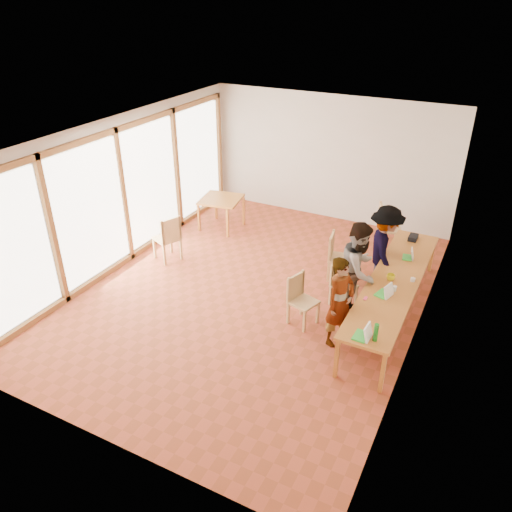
{
  "coord_description": "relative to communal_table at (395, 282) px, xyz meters",
  "views": [
    {
      "loc": [
        3.7,
        -7.13,
        5.16
      ],
      "look_at": [
        0.31,
        -0.5,
        1.1
      ],
      "focal_mm": 35.0,
      "sensor_mm": 36.0,
      "label": 1
    }
  ],
  "objects": [
    {
      "name": "pink_phone",
      "position": [
        -0.28,
        -0.81,
        0.05
      ],
      "size": [
        0.05,
        0.1,
        0.01
      ],
      "primitive_type": "cube",
      "color": "#F13A6C",
      "rests_on": "communal_table"
    },
    {
      "name": "clear_glass",
      "position": [
        0.08,
        -0.37,
        0.09
      ],
      "size": [
        0.07,
        0.07,
        0.09
      ],
      "primitive_type": "cylinder",
      "color": "silver",
      "rests_on": "communal_table"
    },
    {
      "name": "wall_right",
      "position": [
        0.5,
        -0.41,
        0.8
      ],
      "size": [
        0.1,
        8.0,
        3.0
      ],
      "primitive_type": "cube",
      "color": "beige",
      "rests_on": "ground"
    },
    {
      "name": "black_pouch",
      "position": [
        -0.04,
        1.67,
        0.09
      ],
      "size": [
        0.16,
        0.26,
        0.09
      ],
      "primitive_type": "cube",
      "color": "black",
      "rests_on": "communal_table"
    },
    {
      "name": "communal_table",
      "position": [
        0.0,
        0.0,
        0.0
      ],
      "size": [
        0.8,
        4.0,
        0.75
      ],
      "color": "#B77028",
      "rests_on": "ground"
    },
    {
      "name": "green_bottle",
      "position": [
        0.14,
        -1.79,
        0.19
      ],
      "size": [
        0.07,
        0.07,
        0.28
      ],
      "primitive_type": "cylinder",
      "color": "#16701B",
      "rests_on": "communal_table"
    },
    {
      "name": "wall_front",
      "position": [
        -2.5,
        -4.41,
        0.8
      ],
      "size": [
        6.0,
        0.1,
        3.0
      ],
      "primitive_type": "cube",
      "color": "beige",
      "rests_on": "ground"
    },
    {
      "name": "side_table",
      "position": [
        -4.5,
        1.8,
        -0.03
      ],
      "size": [
        0.9,
        0.9,
        0.75
      ],
      "rotation": [
        0.0,
        0.0,
        0.18
      ],
      "color": "#B77028",
      "rests_on": "ground"
    },
    {
      "name": "chair_empty",
      "position": [
        -0.78,
        2.48,
        -0.07
      ],
      "size": [
        0.63,
        0.63,
        0.55
      ],
      "rotation": [
        0.0,
        0.0,
        0.41
      ],
      "color": "tan",
      "rests_on": "ground"
    },
    {
      "name": "wall_back",
      "position": [
        -2.5,
        3.59,
        0.8
      ],
      "size": [
        6.0,
        0.1,
        3.0
      ],
      "primitive_type": "cube",
      "color": "beige",
      "rests_on": "ground"
    },
    {
      "name": "laptop_near",
      "position": [
        -0.01,
        -1.8,
        0.11
      ],
      "size": [
        0.24,
        0.28,
        0.23
      ],
      "rotation": [
        0.0,
        0.0,
        -0.04
      ],
      "color": "green",
      "rests_on": "communal_table"
    },
    {
      "name": "person_near",
      "position": [
        -0.6,
        -1.12,
        0.07
      ],
      "size": [
        0.55,
        0.66,
        1.54
      ],
      "primitive_type": "imported",
      "rotation": [
        0.0,
        0.0,
        1.18
      ],
      "color": "gray",
      "rests_on": "ground"
    },
    {
      "name": "chair_spare",
      "position": [
        -4.63,
        -0.1,
        -0.09
      ],
      "size": [
        0.61,
        0.61,
        0.54
      ],
      "rotation": [
        0.0,
        0.0,
        2.74
      ],
      "color": "tan",
      "rests_on": "ground"
    },
    {
      "name": "ceiling",
      "position": [
        -2.5,
        -0.41,
        2.32
      ],
      "size": [
        6.0,
        8.0,
        0.04
      ],
      "primitive_type": "cube",
      "color": "white",
      "rests_on": "wall_back"
    },
    {
      "name": "chair_near",
      "position": [
        -1.38,
        -0.88,
        -0.15
      ],
      "size": [
        0.53,
        0.53,
        0.48
      ],
      "rotation": [
        0.0,
        0.0,
        -0.31
      ],
      "color": "tan",
      "rests_on": "ground"
    },
    {
      "name": "yellow_mug",
      "position": [
        -0.06,
        -0.06,
        0.1
      ],
      "size": [
        0.16,
        0.16,
        0.11
      ],
      "primitive_type": "imported",
      "rotation": [
        0.0,
        0.0,
        0.15
      ],
      "color": "yellow",
      "rests_on": "communal_table"
    },
    {
      "name": "window_wall",
      "position": [
        -5.46,
        -0.41,
        0.8
      ],
      "size": [
        0.1,
        8.0,
        3.0
      ],
      "primitive_type": "cube",
      "color": "white",
      "rests_on": "ground"
    },
    {
      "name": "chair_mid",
      "position": [
        -0.94,
        -0.02,
        -0.19
      ],
      "size": [
        0.5,
        0.5,
        0.44
      ],
      "rotation": [
        0.0,
        0.0,
        -0.35
      ],
      "color": "tan",
      "rests_on": "ground"
    },
    {
      "name": "laptop_mid",
      "position": [
        -0.02,
        -0.58,
        0.11
      ],
      "size": [
        0.29,
        0.3,
        0.22
      ],
      "rotation": [
        0.0,
        0.0,
        -0.28
      ],
      "color": "green",
      "rests_on": "communal_table"
    },
    {
      "name": "person_mid",
      "position": [
        -0.59,
        -0.2,
        0.18
      ],
      "size": [
        0.76,
        0.93,
        1.76
      ],
      "primitive_type": "imported",
      "rotation": [
        0.0,
        0.0,
        1.46
      ],
      "color": "gray",
      "rests_on": "ground"
    },
    {
      "name": "chair_far",
      "position": [
        -1.32,
        0.79,
        -0.12
      ],
      "size": [
        0.51,
        0.51,
        0.51
      ],
      "rotation": [
        0.0,
        0.0,
        0.17
      ],
      "color": "tan",
      "rests_on": "ground"
    },
    {
      "name": "laptop_far",
      "position": [
        0.06,
        0.86,
        0.1
      ],
      "size": [
        0.23,
        0.26,
        0.19
      ],
      "rotation": [
        0.0,
        0.0,
        0.17
      ],
      "color": "green",
      "rests_on": "communal_table"
    },
    {
      "name": "condiment_cup",
      "position": [
        0.28,
        0.08,
        0.08
      ],
      "size": [
        0.08,
        0.08,
        0.06
      ],
      "primitive_type": "cylinder",
      "color": "white",
      "rests_on": "communal_table"
    },
    {
      "name": "person_far",
      "position": [
        -0.41,
        0.83,
        0.14
      ],
      "size": [
        1.02,
        1.25,
        1.69
      ],
      "primitive_type": "imported",
      "rotation": [
        0.0,
        0.0,
        1.99
      ],
      "color": "gray",
      "rests_on": "ground"
    },
    {
      "name": "ground",
      "position": [
        -2.5,
        -0.41,
        -0.7
      ],
      "size": [
        8.0,
        8.0,
        0.0
      ],
      "primitive_type": "plane",
      "color": "#A24127",
      "rests_on": "ground"
    }
  ]
}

